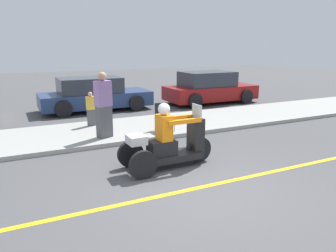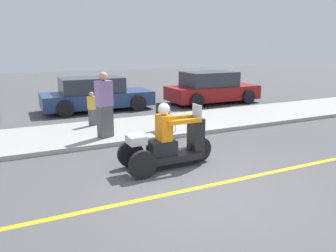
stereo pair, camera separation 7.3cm
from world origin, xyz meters
The scene contains 9 objects.
ground_plane centered at (0.00, 0.00, 0.00)m, with size 60.00×60.00×0.00m, color #4C4C4F.
lane_stripe centered at (-0.02, 0.00, 0.00)m, with size 24.00×0.12×0.01m.
sidewalk_strip centered at (0.00, 4.60, 0.06)m, with size 28.00×2.80×0.12m.
motorcycle_trike centered at (-0.01, 1.24, 0.52)m, with size 2.12×0.84×1.45m.
spectator_by_tree centered at (-0.74, 5.34, 0.64)m, with size 0.29×0.22×1.08m.
spectator_end_of_line centered at (-0.72, 3.84, 0.99)m, with size 0.49×0.37×1.81m.
folding_chair_set_back centered at (1.08, 3.81, 0.62)m, with size 0.48×0.48×0.82m.
parked_car_lot_far centered at (0.11, 8.42, 0.65)m, with size 4.44×1.98×1.36m.
parked_car_lot_right centered at (5.35, 7.85, 0.69)m, with size 4.21×2.01×1.45m.
Camera 1 is at (-3.02, -4.89, 2.63)m, focal length 35.00 mm.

